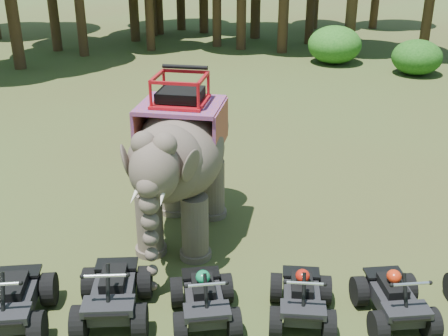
{
  "coord_description": "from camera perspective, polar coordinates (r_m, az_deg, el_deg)",
  "views": [
    {
      "loc": [
        -0.21,
        -10.15,
        6.92
      ],
      "look_at": [
        0.0,
        1.2,
        1.9
      ],
      "focal_mm": 45.0,
      "sensor_mm": 36.0,
      "label": 1
    }
  ],
  "objects": [
    {
      "name": "ground",
      "position": [
        12.28,
        0.11,
        -10.43
      ],
      "size": [
        110.0,
        110.0,
        0.0
      ],
      "primitive_type": "plane",
      "color": "#47381E",
      "rests_on": "ground"
    },
    {
      "name": "elephant",
      "position": [
        12.81,
        -4.34,
        1.09
      ],
      "size": [
        2.95,
        5.01,
        3.95
      ],
      "primitive_type": null,
      "rotation": [
        0.0,
        0.0,
        -0.2
      ],
      "color": "#4B4037",
      "rests_on": "ground"
    },
    {
      "name": "atv_0",
      "position": [
        11.19,
        -20.81,
        -11.89
      ],
      "size": [
        1.48,
        1.93,
        1.35
      ],
      "primitive_type": null,
      "rotation": [
        0.0,
        0.0,
        0.09
      ],
      "color": "black",
      "rests_on": "ground"
    },
    {
      "name": "atv_1",
      "position": [
        10.88,
        -11.27,
        -11.66
      ],
      "size": [
        1.4,
        1.88,
        1.36
      ],
      "primitive_type": null,
      "rotation": [
        0.0,
        0.0,
        0.03
      ],
      "color": "black",
      "rests_on": "ground"
    },
    {
      "name": "atv_2",
      "position": [
        10.62,
        -2.05,
        -12.59
      ],
      "size": [
        1.39,
        1.78,
        1.22
      ],
      "primitive_type": null,
      "rotation": [
        0.0,
        0.0,
        0.12
      ],
      "color": "black",
      "rests_on": "ground"
    },
    {
      "name": "atv_3",
      "position": [
        10.77,
        7.94,
        -12.34
      ],
      "size": [
        1.36,
        1.74,
        1.2
      ],
      "primitive_type": null,
      "rotation": [
        0.0,
        0.0,
        -0.11
      ],
      "color": "black",
      "rests_on": "ground"
    },
    {
      "name": "atv_4",
      "position": [
        11.1,
        17.0,
        -12.0
      ],
      "size": [
        1.33,
        1.74,
        1.22
      ],
      "primitive_type": null,
      "rotation": [
        0.0,
        0.0,
        0.09
      ],
      "color": "black",
      "rests_on": "ground"
    }
  ]
}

